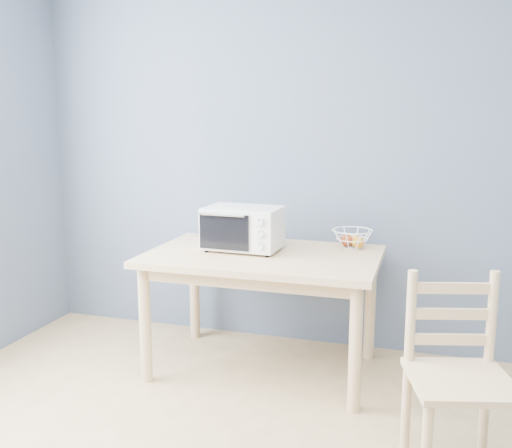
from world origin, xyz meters
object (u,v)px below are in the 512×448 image
(toaster_oven, at_px, (240,227))
(fruit_basket, at_px, (352,239))
(dining_chair, at_px, (457,381))
(dining_table, at_px, (263,269))

(toaster_oven, relative_size, fruit_basket, 1.58)
(toaster_oven, bearing_deg, dining_chair, -31.41)
(toaster_oven, bearing_deg, dining_table, -12.19)
(toaster_oven, xyz_separation_m, fruit_basket, (0.66, 0.27, -0.08))
(dining_table, bearing_deg, toaster_oven, 165.73)
(dining_chair, bearing_deg, dining_table, 128.99)
(toaster_oven, bearing_deg, fruit_basket, 24.00)
(dining_table, relative_size, toaster_oven, 2.95)
(dining_table, xyz_separation_m, fruit_basket, (0.50, 0.31, 0.16))
(fruit_basket, distance_m, dining_chair, 1.32)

